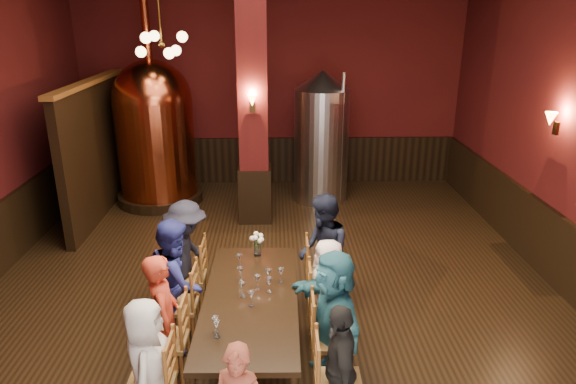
{
  "coord_description": "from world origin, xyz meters",
  "views": [
    {
      "loc": [
        0.06,
        -5.97,
        3.65
      ],
      "look_at": [
        0.23,
        0.2,
        1.44
      ],
      "focal_mm": 32.0,
      "sensor_mm": 36.0,
      "label": 1
    }
  ],
  "objects_px": {
    "dining_table": "(251,303)",
    "steel_vessel": "(321,137)",
    "person_0": "(148,367)",
    "rose_vase": "(257,241)",
    "person_2": "(177,282)",
    "person_1": "(164,319)",
    "copper_kettle": "(155,131)"
  },
  "relations": [
    {
      "from": "person_2",
      "to": "copper_kettle",
      "type": "relative_size",
      "value": 0.38
    },
    {
      "from": "rose_vase",
      "to": "copper_kettle",
      "type": "bearing_deg",
      "value": 117.46
    },
    {
      "from": "steel_vessel",
      "to": "rose_vase",
      "type": "relative_size",
      "value": 8.41
    },
    {
      "from": "person_2",
      "to": "steel_vessel",
      "type": "height_order",
      "value": "steel_vessel"
    },
    {
      "from": "person_1",
      "to": "steel_vessel",
      "type": "xyz_separation_m",
      "value": [
        2.04,
        5.33,
        0.58
      ]
    },
    {
      "from": "person_0",
      "to": "person_1",
      "type": "xyz_separation_m",
      "value": [
        0.01,
        0.67,
        0.05
      ]
    },
    {
      "from": "dining_table",
      "to": "person_1",
      "type": "height_order",
      "value": "person_1"
    },
    {
      "from": "person_1",
      "to": "copper_kettle",
      "type": "bearing_deg",
      "value": 1.09
    },
    {
      "from": "person_0",
      "to": "rose_vase",
      "type": "height_order",
      "value": "person_0"
    },
    {
      "from": "dining_table",
      "to": "rose_vase",
      "type": "height_order",
      "value": "rose_vase"
    },
    {
      "from": "dining_table",
      "to": "person_0",
      "type": "distance_m",
      "value": 1.31
    },
    {
      "from": "dining_table",
      "to": "person_0",
      "type": "bearing_deg",
      "value": -130.36
    },
    {
      "from": "person_0",
      "to": "person_2",
      "type": "distance_m",
      "value": 1.33
    },
    {
      "from": "dining_table",
      "to": "steel_vessel",
      "type": "xyz_separation_m",
      "value": [
        1.19,
        5.01,
        0.6
      ]
    },
    {
      "from": "person_0",
      "to": "rose_vase",
      "type": "distance_m",
      "value": 2.2
    },
    {
      "from": "person_1",
      "to": "rose_vase",
      "type": "height_order",
      "value": "person_1"
    },
    {
      "from": "person_0",
      "to": "copper_kettle",
      "type": "xyz_separation_m",
      "value": [
        -1.17,
        5.99,
        0.78
      ]
    },
    {
      "from": "dining_table",
      "to": "person_1",
      "type": "distance_m",
      "value": 0.91
    },
    {
      "from": "person_1",
      "to": "steel_vessel",
      "type": "relative_size",
      "value": 0.55
    },
    {
      "from": "dining_table",
      "to": "person_1",
      "type": "bearing_deg",
      "value": -158.78
    },
    {
      "from": "person_2",
      "to": "rose_vase",
      "type": "distance_m",
      "value": 1.12
    },
    {
      "from": "person_2",
      "to": "rose_vase",
      "type": "height_order",
      "value": "person_2"
    },
    {
      "from": "dining_table",
      "to": "copper_kettle",
      "type": "xyz_separation_m",
      "value": [
        -2.03,
        5.0,
        0.75
      ]
    },
    {
      "from": "person_2",
      "to": "copper_kettle",
      "type": "height_order",
      "value": "copper_kettle"
    },
    {
      "from": "copper_kettle",
      "to": "steel_vessel",
      "type": "height_order",
      "value": "copper_kettle"
    },
    {
      "from": "person_0",
      "to": "copper_kettle",
      "type": "bearing_deg",
      "value": 7.99
    },
    {
      "from": "person_0",
      "to": "rose_vase",
      "type": "relative_size",
      "value": 4.31
    },
    {
      "from": "person_1",
      "to": "rose_vase",
      "type": "xyz_separation_m",
      "value": [
        0.9,
        1.31,
        0.24
      ]
    },
    {
      "from": "person_2",
      "to": "steel_vessel",
      "type": "relative_size",
      "value": 0.59
    },
    {
      "from": "person_0",
      "to": "steel_vessel",
      "type": "distance_m",
      "value": 6.37
    },
    {
      "from": "steel_vessel",
      "to": "person_2",
      "type": "bearing_deg",
      "value": -113.52
    },
    {
      "from": "person_0",
      "to": "rose_vase",
      "type": "bearing_deg",
      "value": -27.72
    }
  ]
}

